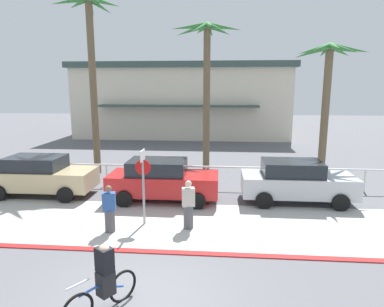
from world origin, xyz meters
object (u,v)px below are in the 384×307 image
car_red_2 (162,180)px  car_silver_3 (296,181)px  stop_sign_bike_lane (143,176)px  palm_tree_1 (91,47)px  palm_tree_2 (206,59)px  car_tan_1 (41,175)px  pedestrian_0 (188,207)px  pedestrian_1 (109,211)px  cyclist_blue_0 (104,280)px  palm_tree_3 (328,76)px

car_red_2 → car_silver_3: same height
stop_sign_bike_lane → palm_tree_1: bearing=121.4°
palm_tree_2 → car_tan_1: (-6.82, -4.76, -5.12)m
stop_sign_bike_lane → car_tan_1: stop_sign_bike_lane is taller
car_silver_3 → pedestrian_0: bearing=-143.6°
car_tan_1 → pedestrian_1: bearing=-40.0°
cyclist_blue_0 → pedestrian_0: pedestrian_0 is taller
palm_tree_1 → pedestrian_0: (5.58, -6.88, -5.78)m
car_tan_1 → stop_sign_bike_lane: bearing=-28.4°
palm_tree_1 → car_red_2: bearing=-44.4°
palm_tree_2 → pedestrian_1: 10.15m
car_silver_3 → pedestrian_0: (-4.05, -2.98, -0.12)m
car_red_2 → stop_sign_bike_lane: bearing=-94.6°
palm_tree_3 → car_tan_1: size_ratio=1.49×
car_silver_3 → palm_tree_2: bearing=128.8°
car_red_2 → palm_tree_1: bearing=135.6°
stop_sign_bike_lane → cyclist_blue_0: bearing=-87.7°
pedestrian_1 → car_silver_3: bearing=28.0°
stop_sign_bike_lane → car_red_2: (0.20, 2.47, -0.81)m
palm_tree_3 → cyclist_blue_0: (-7.29, -10.57, -4.37)m
palm_tree_3 → pedestrian_1: size_ratio=4.23×
car_tan_1 → palm_tree_2: bearing=35.0°
car_red_2 → pedestrian_1: (-1.15, -3.19, -0.16)m
pedestrian_1 → pedestrian_0: bearing=11.1°
palm_tree_2 → stop_sign_bike_lane: bearing=-103.0°
car_red_2 → pedestrian_0: size_ratio=2.69×
stop_sign_bike_lane → car_red_2: stop_sign_bike_lane is taller
car_tan_1 → cyclist_blue_0: size_ratio=2.90×
palm_tree_1 → car_silver_3: bearing=-22.1°
palm_tree_3 → cyclist_blue_0: size_ratio=4.33×
car_tan_1 → pedestrian_0: 7.25m
stop_sign_bike_lane → cyclist_blue_0: (0.18, -4.52, -0.98)m
stop_sign_bike_lane → pedestrian_0: bearing=-8.8°
palm_tree_3 → cyclist_blue_0: 13.56m
palm_tree_1 → cyclist_blue_0: size_ratio=5.94×
palm_tree_1 → car_silver_3: 11.83m
pedestrian_0 → car_red_2: bearing=116.0°
pedestrian_0 → cyclist_blue_0: bearing=-107.3°
stop_sign_bike_lane → palm_tree_3: 10.19m
palm_tree_1 → cyclist_blue_0: 13.30m
cyclist_blue_0 → palm_tree_3: bearing=55.4°
palm_tree_2 → pedestrian_1: bearing=-108.0°
pedestrian_0 → pedestrian_1: bearing=-168.9°
stop_sign_bike_lane → car_silver_3: (5.57, 2.74, -0.81)m
pedestrian_1 → cyclist_blue_0: bearing=-73.4°
stop_sign_bike_lane → pedestrian_1: bearing=-142.9°
palm_tree_2 → car_tan_1: bearing=-145.0°
car_red_2 → pedestrian_0: bearing=-64.0°
cyclist_blue_0 → stop_sign_bike_lane: bearing=92.3°
palm_tree_3 → car_red_2: palm_tree_3 is taller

